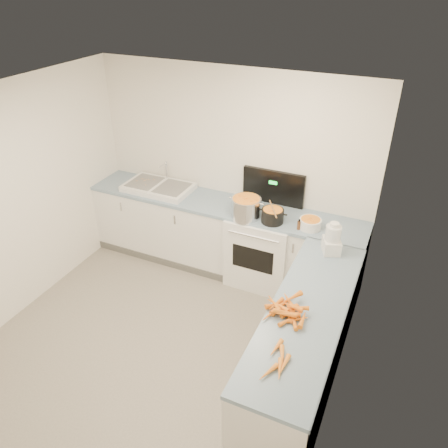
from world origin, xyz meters
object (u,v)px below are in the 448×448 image
at_px(stove, 262,246).
at_px(extract_bottle, 299,225).
at_px(sink, 159,187).
at_px(food_processor, 332,240).
at_px(mixing_bowl, 310,224).
at_px(spice_jar, 301,224).
at_px(black_pot, 272,217).
at_px(steel_pot, 246,208).

height_order(stove, extract_bottle, stove).
height_order(sink, food_processor, food_processor).
distance_m(mixing_bowl, spice_jar, 0.10).
relative_size(black_pot, food_processor, 0.74).
relative_size(black_pot, mixing_bowl, 1.03).
distance_m(sink, mixing_bowl, 2.02).
bearing_deg(black_pot, sink, 174.07).
bearing_deg(food_processor, steel_pot, 163.34).
bearing_deg(food_processor, mixing_bowl, 130.50).
bearing_deg(extract_bottle, spice_jar, 75.56).
height_order(steel_pot, black_pot, steel_pot).
height_order(steel_pot, mixing_bowl, steel_pot).
bearing_deg(food_processor, extract_bottle, 145.31).
bearing_deg(spice_jar, black_pot, -177.12).
xyz_separation_m(stove, mixing_bowl, (0.57, -0.10, 0.52)).
height_order(sink, extract_bottle, sink).
height_order(black_pot, extract_bottle, black_pot).
height_order(stove, spice_jar, stove).
xyz_separation_m(sink, extract_bottle, (1.91, -0.20, 0.01)).
bearing_deg(steel_pot, stove, 42.05).
distance_m(mixing_bowl, extract_bottle, 0.13).
xyz_separation_m(mixing_bowl, spice_jar, (-0.09, -0.03, -0.02)).
xyz_separation_m(extract_bottle, food_processor, (0.42, -0.29, 0.09)).
bearing_deg(spice_jar, sink, 175.56).
bearing_deg(steel_pot, sink, 172.46).
xyz_separation_m(steel_pot, black_pot, (0.32, 0.00, -0.04)).
relative_size(sink, steel_pot, 2.52).
xyz_separation_m(stove, spice_jar, (0.48, -0.13, 0.50)).
bearing_deg(mixing_bowl, extract_bottle, -143.66).
xyz_separation_m(stove, extract_bottle, (0.46, -0.18, 0.52)).
xyz_separation_m(stove, sink, (-1.45, 0.02, 0.50)).
xyz_separation_m(steel_pot, food_processor, (1.05, -0.31, 0.04)).
bearing_deg(mixing_bowl, black_pot, -173.60).
bearing_deg(steel_pot, food_processor, -16.66).
bearing_deg(mixing_bowl, spice_jar, -161.67).
relative_size(spice_jar, food_processor, 0.23).
relative_size(stove, steel_pot, 3.99).
height_order(stove, black_pot, stove).
bearing_deg(spice_jar, steel_pot, -178.26).
bearing_deg(black_pot, extract_bottle, -5.37).
bearing_deg(stove, black_pot, -45.33).
distance_m(mixing_bowl, food_processor, 0.49).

